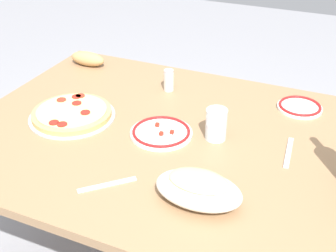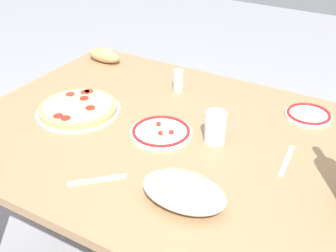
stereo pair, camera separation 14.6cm
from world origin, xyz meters
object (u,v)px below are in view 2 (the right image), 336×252
(side_plate_near, at_px, (309,115))
(pepperoni_pizza, at_px, (78,108))
(dining_table, at_px, (168,157))
(bread_loaf, at_px, (104,56))
(baked_pasta_dish, at_px, (184,190))
(spice_shaker, at_px, (178,81))
(side_plate_far, at_px, (161,132))
(water_glass, at_px, (215,127))

(side_plate_near, bearing_deg, pepperoni_pizza, 27.81)
(dining_table, height_order, bread_loaf, bread_loaf)
(baked_pasta_dish, bearing_deg, side_plate_near, -104.92)
(pepperoni_pizza, distance_m, bread_loaf, 0.46)
(dining_table, relative_size, spice_shaker, 15.89)
(baked_pasta_dish, xyz_separation_m, side_plate_far, (0.23, -0.26, -0.03))
(pepperoni_pizza, xyz_separation_m, bread_loaf, (0.20, -0.42, 0.02))
(bread_loaf, bearing_deg, pepperoni_pizza, 115.45)
(baked_pasta_dish, relative_size, side_plate_near, 1.47)
(pepperoni_pizza, bearing_deg, dining_table, -174.29)
(baked_pasta_dish, relative_size, side_plate_far, 1.15)
(side_plate_near, relative_size, bread_loaf, 1.00)
(dining_table, bearing_deg, spice_shaker, -66.86)
(baked_pasta_dish, distance_m, spice_shaker, 0.67)
(side_plate_near, height_order, side_plate_far, side_plate_far)
(water_glass, bearing_deg, dining_table, 13.73)
(dining_table, bearing_deg, side_plate_far, 37.36)
(side_plate_near, relative_size, side_plate_far, 0.78)
(dining_table, xyz_separation_m, side_plate_far, (0.02, 0.01, 0.11))
(bread_loaf, bearing_deg, spice_shaker, 169.15)
(side_plate_far, bearing_deg, bread_loaf, -36.32)
(pepperoni_pizza, bearing_deg, water_glass, -171.83)
(side_plate_near, bearing_deg, spice_shaker, 5.94)
(dining_table, relative_size, bread_loaf, 8.47)
(side_plate_near, xyz_separation_m, bread_loaf, (0.93, -0.03, 0.02))
(baked_pasta_dish, bearing_deg, pepperoni_pizza, -22.88)
(baked_pasta_dish, relative_size, water_glass, 2.25)
(baked_pasta_dish, height_order, side_plate_near, baked_pasta_dish)
(side_plate_near, bearing_deg, side_plate_far, 42.79)
(water_glass, xyz_separation_m, side_plate_near, (-0.22, -0.31, -0.04))
(baked_pasta_dish, distance_m, side_plate_far, 0.35)
(baked_pasta_dish, distance_m, bread_loaf, 1.01)
(baked_pasta_dish, xyz_separation_m, spice_shaker, (0.34, -0.57, 0.00))
(pepperoni_pizza, height_order, baked_pasta_dish, baked_pasta_dish)
(side_plate_far, xyz_separation_m, bread_loaf, (0.54, -0.39, 0.02))
(pepperoni_pizza, distance_m, side_plate_near, 0.83)
(side_plate_near, height_order, spice_shaker, spice_shaker)
(dining_table, bearing_deg, pepperoni_pizza, 5.71)
(dining_table, xyz_separation_m, bread_loaf, (0.56, -0.38, 0.13))
(baked_pasta_dish, xyz_separation_m, water_glass, (0.06, -0.31, 0.01))
(bread_loaf, bearing_deg, dining_table, 145.57)
(side_plate_far, bearing_deg, side_plate_near, -137.21)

